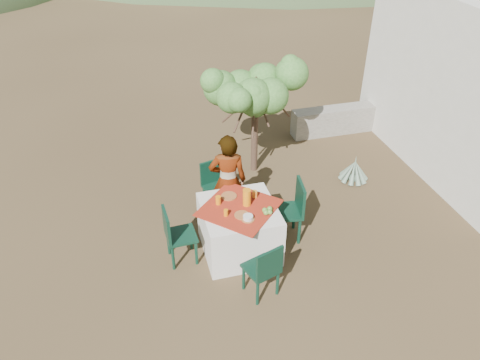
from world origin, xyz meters
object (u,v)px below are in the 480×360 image
(chair_left, at_px, (175,234))
(juice_pitcher, at_px, (247,197))
(chair_right, at_px, (292,208))
(shrub_tree, at_px, (258,95))
(table, at_px, (239,229))
(chair_far, at_px, (214,183))
(person, at_px, (228,181))
(chair_near, at_px, (264,269))
(agave, at_px, (354,171))

(chair_left, distance_m, juice_pitcher, 1.09)
(chair_right, xyz_separation_m, shrub_tree, (0.06, 1.97, 0.91))
(table, xyz_separation_m, chair_far, (-0.12, 1.09, 0.08))
(table, bearing_deg, chair_right, 5.81)
(juice_pitcher, bearing_deg, chair_far, 102.58)
(chair_far, xyz_separation_m, person, (0.12, -0.43, 0.31))
(chair_left, distance_m, shrub_tree, 2.86)
(chair_left, xyz_separation_m, person, (0.90, 0.65, 0.28))
(table, bearing_deg, chair_near, -85.23)
(shrub_tree, bearing_deg, table, -112.97)
(chair_far, xyz_separation_m, agave, (2.53, 0.13, -0.27))
(chair_left, relative_size, juice_pitcher, 3.50)
(chair_far, distance_m, shrub_tree, 1.69)
(agave, bearing_deg, chair_right, -144.86)
(table, distance_m, shrub_tree, 2.46)
(chair_left, xyz_separation_m, chair_right, (1.71, 0.07, 0.04))
(person, distance_m, agave, 2.54)
(chair_far, distance_m, chair_near, 2.02)
(chair_right, bearing_deg, shrub_tree, -173.59)
(chair_near, bearing_deg, chair_right, -144.31)
(chair_near, height_order, chair_right, chair_right)
(person, bearing_deg, agave, -156.05)
(table, bearing_deg, chair_far, 96.17)
(chair_near, distance_m, person, 1.61)
(chair_far, bearing_deg, juice_pitcher, -91.72)
(table, xyz_separation_m, person, (0.00, 0.66, 0.39))
(chair_near, bearing_deg, agave, -155.90)
(person, bearing_deg, table, 100.89)
(person, bearing_deg, chair_near, 103.74)
(table, height_order, chair_far, chair_far)
(chair_far, relative_size, chair_right, 0.87)
(person, bearing_deg, chair_far, -63.63)
(chair_near, distance_m, chair_left, 1.35)
(chair_far, relative_size, shrub_tree, 0.45)
(chair_right, relative_size, juice_pitcher, 3.81)
(chair_far, bearing_deg, shrub_tree, 30.01)
(table, xyz_separation_m, chair_right, (0.81, 0.08, 0.15))
(person, height_order, juice_pitcher, person)
(chair_near, bearing_deg, table, -103.60)
(chair_left, distance_m, person, 1.14)
(chair_left, bearing_deg, agave, -73.28)
(chair_right, xyz_separation_m, person, (-0.81, 0.57, 0.24))
(chair_far, distance_m, agave, 2.55)
(table, relative_size, shrub_tree, 0.71)
(chair_left, bearing_deg, table, -93.79)
(chair_right, distance_m, person, 1.02)
(chair_near, xyz_separation_m, agave, (2.34, 2.14, -0.28))
(chair_right, bearing_deg, chair_left, -79.38)
(chair_right, distance_m, shrub_tree, 2.17)
(chair_left, height_order, juice_pitcher, juice_pitcher)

